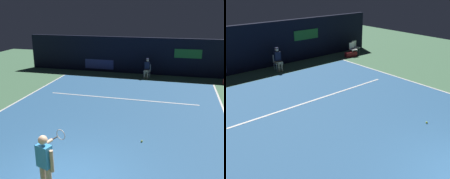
# 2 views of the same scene
# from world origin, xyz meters

# --- Properties ---
(ground_plane) EXTENTS (32.29, 32.29, 0.00)m
(ground_plane) POSITION_xyz_m (0.00, 5.06, 0.00)
(ground_plane) COLOR #4C7A56
(court_surface) EXTENTS (10.08, 12.12, 0.01)m
(court_surface) POSITION_xyz_m (0.00, 5.06, 0.01)
(court_surface) COLOR #336699
(court_surface) RESTS_ON ground
(line_sideline_left) EXTENTS (0.10, 12.12, 0.01)m
(line_sideline_left) POSITION_xyz_m (4.99, 5.06, 0.01)
(line_sideline_left) COLOR white
(line_sideline_left) RESTS_ON court_surface
(line_service) EXTENTS (7.86, 0.10, 0.01)m
(line_service) POSITION_xyz_m (0.00, 7.18, 0.01)
(line_service) COLOR white
(line_service) RESTS_ON court_surface
(back_wall) EXTENTS (16.83, 0.33, 2.60)m
(back_wall) POSITION_xyz_m (-0.00, 13.00, 1.30)
(back_wall) COLOR black
(back_wall) RESTS_ON ground
(line_judge_on_chair) EXTENTS (0.47, 0.55, 1.32)m
(line_judge_on_chair) POSITION_xyz_m (0.75, 11.89, 0.69)
(line_judge_on_chair) COLOR white
(line_judge_on_chair) RESTS_ON ground
(courtside_chair_near) EXTENTS (0.49, 0.47, 0.88)m
(courtside_chair_near) POSITION_xyz_m (6.24, 11.56, 0.50)
(courtside_chair_near) COLOR white
(courtside_chair_near) RESTS_ON ground
(courtside_chair_far) EXTENTS (0.46, 0.44, 0.88)m
(courtside_chair_far) POSITION_xyz_m (6.77, 11.88, 0.50)
(courtside_chair_far) COLOR white
(courtside_chair_far) RESTS_ON ground
(tennis_ball) EXTENTS (0.07, 0.07, 0.07)m
(tennis_ball) POSITION_xyz_m (1.74, 2.87, 0.05)
(tennis_ball) COLOR #CCE033
(tennis_ball) RESTS_ON court_surface
(equipment_bag) EXTENTS (0.87, 0.42, 0.32)m
(equipment_bag) POSITION_xyz_m (5.98, 11.47, 0.16)
(equipment_bag) COLOR maroon
(equipment_bag) RESTS_ON ground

